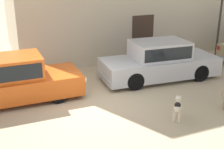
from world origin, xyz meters
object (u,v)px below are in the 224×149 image
at_px(street_lamp, 221,8).
at_px(parked_sedan_nearest, 11,80).
at_px(parked_sedan_second, 159,60).
at_px(stray_dog_spotted, 178,106).

bearing_deg(street_lamp, parked_sedan_nearest, -170.27).
relative_size(parked_sedan_nearest, parked_sedan_second, 0.96).
height_order(parked_sedan_nearest, stray_dog_spotted, parked_sedan_nearest).
bearing_deg(stray_dog_spotted, street_lamp, -11.61).
bearing_deg(stray_dog_spotted, parked_sedan_second, 15.42).
bearing_deg(parked_sedan_second, parked_sedan_nearest, -176.79).
height_order(parked_sedan_second, street_lamp, street_lamp).
bearing_deg(street_lamp, stray_dog_spotted, -139.36).
relative_size(parked_sedan_second, street_lamp, 1.32).
bearing_deg(parked_sedan_nearest, stray_dog_spotted, -36.93).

